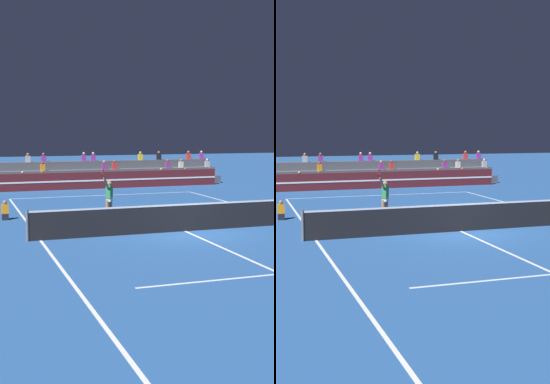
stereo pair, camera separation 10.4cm
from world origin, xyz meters
The scene contains 8 objects.
ground_plane centered at (0.00, 0.00, 0.00)m, with size 120.00×120.00×0.00m, color #285699.
court_lines centered at (0.00, 0.00, 0.00)m, with size 11.10×23.90×0.01m.
tennis_net centered at (0.00, 0.00, 0.54)m, with size 12.00×0.10×1.10m.
sponsor_banner_wall centered at (0.00, 15.56, 0.55)m, with size 18.00×0.26×1.10m.
bleacher_stand centered at (0.01, 18.10, 0.65)m, with size 19.95×2.85×2.28m.
ball_kid_courtside centered at (-6.31, 4.86, 0.33)m, with size 0.30×0.36×0.84m.
tennis_player centered at (-2.13, 3.18, 0.98)m, with size 0.85×1.11×2.32m.
tennis_ball centered at (-1.46, 4.48, 0.03)m, with size 0.07×0.07×0.07m, color #C6DB33.
Camera 1 is at (-8.10, -18.49, 3.86)m, focal length 50.00 mm.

